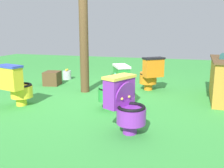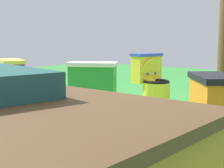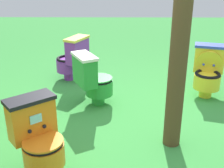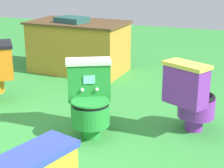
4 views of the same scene
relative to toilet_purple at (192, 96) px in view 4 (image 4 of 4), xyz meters
name	(u,v)px [view 4 (image 4 of 4)]	position (x,y,z in m)	size (l,w,h in m)	color
ground	(26,145)	(-1.37, -0.83, -0.37)	(14.00, 14.00, 0.00)	green
toilet_purple	(192,96)	(0.00, 0.00, 0.00)	(0.58, 0.62, 0.73)	purple
toilet_green	(90,98)	(-0.91, -0.40, 0.00)	(0.58, 0.62, 0.73)	green
vendor_table	(79,46)	(-1.98, 1.59, 0.02)	(1.50, 0.93, 0.85)	#B7842D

